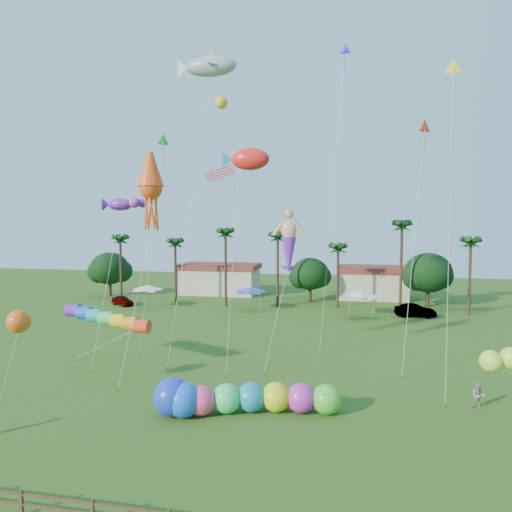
% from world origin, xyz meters
% --- Properties ---
extents(ground, '(160.00, 160.00, 0.00)m').
position_xyz_m(ground, '(0.00, 0.00, 0.00)').
color(ground, '#285116').
rests_on(ground, ground).
extents(tree_line, '(69.46, 8.91, 11.00)m').
position_xyz_m(tree_line, '(3.57, 44.00, 4.28)').
color(tree_line, '#3A2819').
rests_on(tree_line, ground).
extents(buildings_row, '(35.00, 7.00, 4.00)m').
position_xyz_m(buildings_row, '(-3.09, 50.00, 2.00)').
color(buildings_row, beige).
rests_on(buildings_row, ground).
extents(tent_row, '(31.00, 4.00, 0.60)m').
position_xyz_m(tent_row, '(-6.00, 36.33, 2.75)').
color(tent_row, white).
rests_on(tent_row, ground).
extents(car_a, '(4.16, 3.46, 1.34)m').
position_xyz_m(car_a, '(-24.13, 36.76, 0.67)').
color(car_a, '#4C4C54').
rests_on(car_a, ground).
extents(car_b, '(4.81, 1.84, 1.57)m').
position_xyz_m(car_b, '(14.33, 36.31, 0.78)').
color(car_b, '#4C4C54').
rests_on(car_b, ground).
extents(spectator_b, '(0.89, 0.77, 1.57)m').
position_xyz_m(spectator_b, '(14.09, 8.43, 0.78)').
color(spectator_b, '#A7908B').
rests_on(spectator_b, ground).
extents(caterpillar_inflatable, '(11.06, 4.28, 2.26)m').
position_xyz_m(caterpillar_inflatable, '(0.09, 4.86, 0.95)').
color(caterpillar_inflatable, '#FF4374').
rests_on(caterpillar_inflatable, ground).
extents(blue_ball, '(2.04, 2.04, 2.04)m').
position_xyz_m(blue_ball, '(-3.05, 3.74, 1.02)').
color(blue_ball, blue).
rests_on(blue_ball, ground).
extents(rainbow_tube, '(8.83, 2.70, 3.95)m').
position_xyz_m(rainbow_tube, '(-11.03, 11.20, 3.41)').
color(rainbow_tube, '#F7421B').
rests_on(rainbow_tube, ground).
extents(green_worm, '(9.31, 2.72, 4.06)m').
position_xyz_m(green_worm, '(14.36, 7.21, 3.31)').
color(green_worm, '#B8F536').
rests_on(green_worm, ground).
extents(orange_ball_kite, '(2.02, 1.80, 5.85)m').
position_xyz_m(orange_ball_kite, '(-13.88, 3.91, 5.12)').
color(orange_ball_kite, '#FF5C14').
rests_on(orange_ball_kite, ground).
extents(merman_kite, '(2.54, 4.25, 11.90)m').
position_xyz_m(merman_kite, '(1.57, 15.62, 9.51)').
color(merman_kite, tan).
rests_on(merman_kite, ground).
extents(fish_kite, '(4.89, 6.27, 17.52)m').
position_xyz_m(fish_kite, '(-1.75, 16.35, 16.51)').
color(fish_kite, '#FF211C').
rests_on(fish_kite, ground).
extents(shark_kite, '(6.46, 8.74, 26.00)m').
position_xyz_m(shark_kite, '(-5.71, 18.51, 24.90)').
color(shark_kite, '#969EA4').
rests_on(shark_kite, ground).
extents(squid_kite, '(2.37, 5.09, 16.55)m').
position_xyz_m(squid_kite, '(-7.94, 10.60, 13.82)').
color(squid_kite, '#FF4F14').
rests_on(squid_kite, ground).
extents(lobster_kite, '(3.93, 4.61, 13.47)m').
position_xyz_m(lobster_kite, '(-11.77, 13.20, 12.77)').
color(lobster_kite, purple).
rests_on(lobster_kite, ground).
extents(delta_kite_red, '(2.50, 4.81, 19.39)m').
position_xyz_m(delta_kite_red, '(11.98, 17.43, 18.48)').
color(delta_kite_red, red).
rests_on(delta_kite_red, ground).
extents(delta_kite_yellow, '(1.45, 4.68, 22.29)m').
position_xyz_m(delta_kite_yellow, '(12.96, 12.68, 21.27)').
color(delta_kite_yellow, yellow).
rests_on(delta_kite_yellow, ground).
extents(delta_kite_green, '(1.57, 4.28, 19.44)m').
position_xyz_m(delta_kite_green, '(-10.47, 19.04, 18.52)').
color(delta_kite_green, green).
rests_on(delta_kite_green, ground).
extents(delta_kite_blue, '(2.43, 3.99, 27.13)m').
position_xyz_m(delta_kite_blue, '(5.70, 21.29, 25.93)').
color(delta_kite_blue, '#1B22F4').
rests_on(delta_kite_blue, ground).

